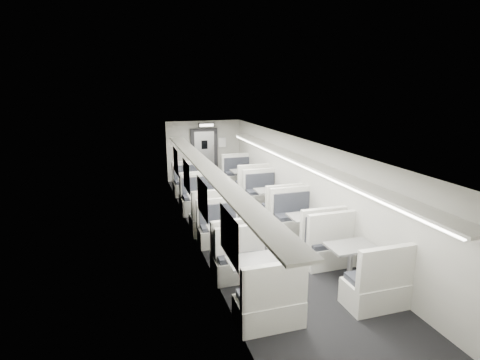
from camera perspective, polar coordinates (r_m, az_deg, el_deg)
room at (r=9.67m, az=1.76°, el=-1.26°), size 3.24×12.24×2.64m
booth_left_a at (r=12.56m, az=-7.20°, el=-1.52°), size 1.08×2.20×1.18m
booth_left_b at (r=10.64m, az=-5.27°, el=-4.28°), size 1.14×2.31×1.23m
booth_left_c at (r=8.53m, az=-1.95°, el=-9.38°), size 1.02×2.08×1.11m
booth_left_d at (r=7.01m, az=1.96°, el=-14.76°), size 1.08×2.19×1.17m
booth_right_a at (r=13.60m, az=0.66°, el=-0.10°), size 1.13×2.29×1.22m
booth_right_b at (r=11.27m, az=4.66°, el=-3.30°), size 1.09×2.21×1.18m
booth_right_c at (r=9.18m, az=10.33°, el=-7.60°), size 1.12×2.27×1.22m
booth_right_d at (r=7.80m, az=16.42°, el=-12.13°), size 1.12×2.26×1.21m
passenger at (r=12.00m, az=-4.90°, el=-0.53°), size 0.63×0.54×1.47m
window_a at (r=12.55m, az=-9.77°, el=2.87°), size 0.02×1.18×0.84m
window_b at (r=10.42m, az=-8.16°, el=0.59°), size 0.02×1.18×0.84m
window_c at (r=8.33m, az=-5.74°, el=-2.85°), size 0.02×1.18×0.84m
window_d at (r=6.32m, az=-1.69°, el=-8.52°), size 0.02×1.18×0.84m
luggage_rack_left at (r=8.90m, az=-5.19°, el=2.05°), size 0.46×10.40×0.09m
luggage_rack_right at (r=9.71m, az=9.34°, el=2.95°), size 0.46×10.40×0.09m
vestibule_door at (r=15.30m, az=-5.45°, el=3.89°), size 1.10×0.13×2.10m
exit_sign at (r=14.65m, az=-5.17°, el=8.33°), size 0.62×0.12×0.16m
wall_notice at (r=15.38m, az=-2.73°, el=5.73°), size 0.32×0.02×0.40m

